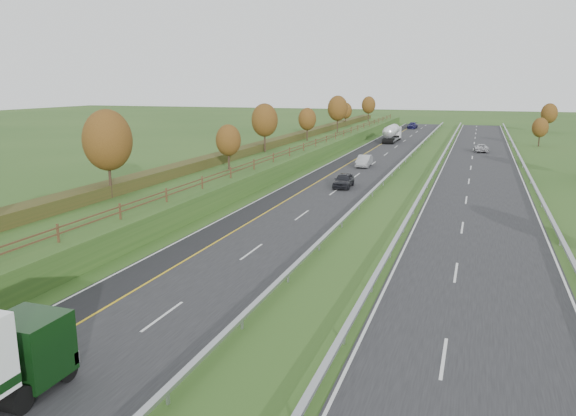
% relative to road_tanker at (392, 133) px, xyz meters
% --- Properties ---
extents(ground, '(400.00, 400.00, 0.00)m').
position_rel_road_tanker_xyz_m(ground, '(9.03, -49.63, -1.86)').
color(ground, '#2C4D1B').
rests_on(ground, ground).
extents(near_carriageway, '(10.50, 200.00, 0.04)m').
position_rel_road_tanker_xyz_m(near_carriageway, '(1.03, -44.63, -1.84)').
color(near_carriageway, black).
rests_on(near_carriageway, ground).
extents(far_carriageway, '(10.50, 200.00, 0.04)m').
position_rel_road_tanker_xyz_m(far_carriageway, '(17.53, -44.63, -1.84)').
color(far_carriageway, black).
rests_on(far_carriageway, ground).
extents(hard_shoulder, '(3.00, 200.00, 0.04)m').
position_rel_road_tanker_xyz_m(hard_shoulder, '(-2.72, -44.63, -1.84)').
color(hard_shoulder, black).
rests_on(hard_shoulder, ground).
extents(lane_markings, '(26.75, 200.00, 0.01)m').
position_rel_road_tanker_xyz_m(lane_markings, '(7.43, -44.75, -1.81)').
color(lane_markings, silver).
rests_on(lane_markings, near_carriageway).
extents(embankment_left, '(12.00, 200.00, 2.00)m').
position_rel_road_tanker_xyz_m(embankment_left, '(-11.97, -44.63, -0.86)').
color(embankment_left, '#2C4D1B').
rests_on(embankment_left, ground).
extents(hedge_left, '(2.20, 180.00, 1.10)m').
position_rel_road_tanker_xyz_m(hedge_left, '(-13.97, -44.63, 0.69)').
color(hedge_left, '#343A17').
rests_on(hedge_left, embankment_left).
extents(fence_left, '(0.12, 189.06, 1.20)m').
position_rel_road_tanker_xyz_m(fence_left, '(-7.47, -45.04, 0.87)').
color(fence_left, '#422B19').
rests_on(fence_left, embankment_left).
extents(median_barrier_near, '(0.32, 200.00, 0.71)m').
position_rel_road_tanker_xyz_m(median_barrier_near, '(6.73, -44.63, -1.25)').
color(median_barrier_near, '#999BA1').
rests_on(median_barrier_near, ground).
extents(median_barrier_far, '(0.32, 200.00, 0.71)m').
position_rel_road_tanker_xyz_m(median_barrier_far, '(11.83, -44.63, -1.25)').
color(median_barrier_far, '#999BA1').
rests_on(median_barrier_far, ground).
extents(outer_barrier_far, '(0.32, 200.00, 0.71)m').
position_rel_road_tanker_xyz_m(outer_barrier_far, '(23.33, -44.63, -1.25)').
color(outer_barrier_far, '#999BA1').
rests_on(outer_barrier_far, ground).
extents(trees_left, '(6.64, 164.30, 7.66)m').
position_rel_road_tanker_xyz_m(trees_left, '(-11.61, -48.00, 4.51)').
color(trees_left, '#2D2116').
rests_on(trees_left, embankment_left).
extents(trees_far, '(8.45, 118.60, 7.12)m').
position_rel_road_tanker_xyz_m(trees_far, '(30.83, -15.42, 2.38)').
color(trees_far, '#2D2116').
rests_on(trees_far, ground).
extents(road_tanker, '(2.40, 11.22, 3.46)m').
position_rel_road_tanker_xyz_m(road_tanker, '(0.00, 0.00, 0.00)').
color(road_tanker, silver).
rests_on(road_tanker, near_carriageway).
extents(car_dark_near, '(2.11, 4.88, 1.64)m').
position_rel_road_tanker_xyz_m(car_dark_near, '(2.63, -54.58, -1.00)').
color(car_dark_near, black).
rests_on(car_dark_near, near_carriageway).
extents(car_silver_mid, '(1.85, 5.05, 1.65)m').
position_rel_road_tanker_xyz_m(car_silver_mid, '(1.63, -37.44, -1.00)').
color(car_silver_mid, '#999A9E').
rests_on(car_silver_mid, near_carriageway).
extents(car_small_far, '(2.42, 5.54, 1.58)m').
position_rel_road_tanker_xyz_m(car_small_far, '(-0.00, 36.91, -1.03)').
color(car_small_far, '#171645').
rests_on(car_small_far, near_carriageway).
extents(car_oncoming, '(2.56, 5.07, 1.38)m').
position_rel_road_tanker_xyz_m(car_oncoming, '(17.55, -12.79, -1.13)').
color(car_oncoming, silver).
rests_on(car_oncoming, far_carriageway).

